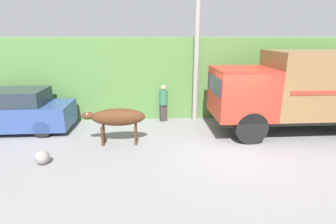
{
  "coord_description": "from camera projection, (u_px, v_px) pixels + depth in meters",
  "views": [
    {
      "loc": [
        -2.74,
        -8.25,
        3.76
      ],
      "look_at": [
        -2.11,
        0.93,
        1.05
      ],
      "focal_mm": 28.0,
      "sensor_mm": 36.0,
      "label": 1
    }
  ],
  "objects": [
    {
      "name": "utility_pole",
      "position": [
        197.0,
        41.0,
        11.11
      ],
      "size": [
        0.9,
        0.23,
        6.83
      ],
      "color": "#9E998E",
      "rests_on": "ground_plane"
    },
    {
      "name": "cargo_truck",
      "position": [
        309.0,
        88.0,
        10.04
      ],
      "size": [
        7.08,
        2.26,
        3.2
      ],
      "rotation": [
        0.0,
        0.0,
        -0.03
      ],
      "color": "#2D2D2D",
      "rests_on": "ground_plane"
    },
    {
      "name": "hillside_embankment",
      "position": [
        198.0,
        71.0,
        14.79
      ],
      "size": [
        32.0,
        6.09,
        3.64
      ],
      "color": "#568442",
      "rests_on": "ground_plane"
    },
    {
      "name": "roadside_rock",
      "position": [
        42.0,
        157.0,
        7.89
      ],
      "size": [
        0.43,
        0.43,
        0.43
      ],
      "color": "gray",
      "rests_on": "ground_plane"
    },
    {
      "name": "brown_cow",
      "position": [
        117.0,
        118.0,
        9.17
      ],
      "size": [
        2.21,
        0.61,
        1.3
      ],
      "rotation": [
        0.0,
        0.0,
        0.1
      ],
      "color": "#512D19",
      "rests_on": "ground_plane"
    },
    {
      "name": "ground_plane",
      "position": [
        230.0,
        147.0,
        9.14
      ],
      "size": [
        60.0,
        60.0,
        0.0
      ],
      "primitive_type": "plane",
      "color": "gray"
    },
    {
      "name": "building_backdrop",
      "position": [
        134.0,
        84.0,
        13.12
      ],
      "size": [
        6.01,
        2.7,
        2.8
      ],
      "color": "#C6B793",
      "rests_on": "ground_plane"
    },
    {
      "name": "parked_suv",
      "position": [
        11.0,
        112.0,
        10.44
      ],
      "size": [
        4.68,
        1.78,
        1.71
      ],
      "rotation": [
        0.0,
        0.0,
        0.06
      ],
      "color": "#334C8C",
      "rests_on": "ground_plane"
    },
    {
      "name": "pedestrian_on_hill",
      "position": [
        163.0,
        102.0,
        11.69
      ],
      "size": [
        0.45,
        0.45,
        1.65
      ],
      "rotation": [
        0.0,
        0.0,
        3.38
      ],
      "color": "#38332D",
      "rests_on": "ground_plane"
    }
  ]
}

